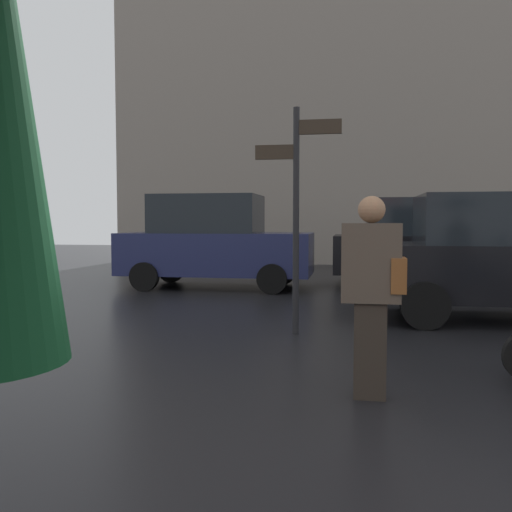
{
  "coord_description": "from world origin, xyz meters",
  "views": [
    {
      "loc": [
        -0.42,
        -2.02,
        1.42
      ],
      "look_at": [
        -1.65,
        5.06,
        0.98
      ],
      "focal_mm": 38.63,
      "sensor_mm": 36.0,
      "label": 1
    }
  ],
  "objects_px": {
    "pedestrian_with_bag": "(373,284)",
    "parked_car_distant": "(425,243)",
    "street_signpost": "(297,197)",
    "parked_car_right": "(507,257)",
    "parked_car_left": "(214,242)"
  },
  "relations": [
    {
      "from": "parked_car_distant",
      "to": "street_signpost",
      "type": "xyz_separation_m",
      "value": [
        -2.28,
        -5.62,
        0.77
      ]
    },
    {
      "from": "pedestrian_with_bag",
      "to": "parked_car_distant",
      "type": "height_order",
      "value": "parked_car_distant"
    },
    {
      "from": "parked_car_right",
      "to": "parked_car_left",
      "type": "bearing_deg",
      "value": 161.97
    },
    {
      "from": "parked_car_left",
      "to": "pedestrian_with_bag",
      "type": "bearing_deg",
      "value": -69.93
    },
    {
      "from": "parked_car_right",
      "to": "parked_car_distant",
      "type": "relative_size",
      "value": 0.98
    },
    {
      "from": "pedestrian_with_bag",
      "to": "street_signpost",
      "type": "height_order",
      "value": "street_signpost"
    },
    {
      "from": "street_signpost",
      "to": "parked_car_right",
      "type": "bearing_deg",
      "value": 26.97
    },
    {
      "from": "parked_car_left",
      "to": "parked_car_distant",
      "type": "xyz_separation_m",
      "value": [
        4.53,
        0.98,
        -0.03
      ]
    },
    {
      "from": "pedestrian_with_bag",
      "to": "parked_car_distant",
      "type": "xyz_separation_m",
      "value": [
        1.43,
        8.08,
        0.04
      ]
    },
    {
      "from": "parked_car_left",
      "to": "parked_car_distant",
      "type": "bearing_deg",
      "value": 8.68
    },
    {
      "from": "parked_car_right",
      "to": "parked_car_distant",
      "type": "bearing_deg",
      "value": 111.94
    },
    {
      "from": "parked_car_left",
      "to": "parked_car_right",
      "type": "distance_m",
      "value": 6.04
    },
    {
      "from": "parked_car_left",
      "to": "street_signpost",
      "type": "height_order",
      "value": "street_signpost"
    },
    {
      "from": "parked_car_right",
      "to": "parked_car_distant",
      "type": "distance_m",
      "value": 4.19
    },
    {
      "from": "pedestrian_with_bag",
      "to": "parked_car_right",
      "type": "xyz_separation_m",
      "value": [
        2.04,
        3.93,
        0.0
      ]
    }
  ]
}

